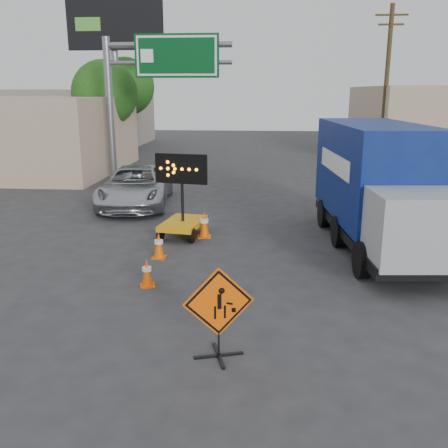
# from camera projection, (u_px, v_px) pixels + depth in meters

# --- Properties ---
(ground) EXTENTS (100.00, 100.00, 0.00)m
(ground) POSITION_uv_depth(u_px,v_px,m) (182.00, 389.00, 7.46)
(ground) COLOR #2D2D30
(ground) RESTS_ON ground
(curb_right) EXTENTS (0.40, 60.00, 0.12)m
(curb_right) POSITION_uv_depth(u_px,v_px,m) (406.00, 194.00, 21.30)
(curb_right) COLOR gray
(curb_right) RESTS_ON ground
(storefront_left_far) EXTENTS (12.00, 10.00, 4.40)m
(storefront_left_far) POSITION_uv_depth(u_px,v_px,m) (69.00, 117.00, 40.83)
(storefront_left_far) COLOR gray
(storefront_left_far) RESTS_ON ground
(building_right_far) EXTENTS (10.00, 14.00, 4.60)m
(building_right_far) POSITION_uv_depth(u_px,v_px,m) (437.00, 121.00, 34.69)
(building_right_far) COLOR tan
(building_right_far) RESTS_ON ground
(highway_gantry) EXTENTS (6.18, 0.38, 6.90)m
(highway_gantry) POSITION_uv_depth(u_px,v_px,m) (150.00, 74.00, 23.79)
(highway_gantry) COLOR slate
(highway_gantry) RESTS_ON ground
(billboard) EXTENTS (6.10, 0.54, 9.85)m
(billboard) POSITION_uv_depth(u_px,v_px,m) (116.00, 40.00, 31.13)
(billboard) COLOR slate
(billboard) RESTS_ON ground
(utility_pole_far) EXTENTS (1.80, 0.26, 9.00)m
(utility_pole_far) POSITION_uv_depth(u_px,v_px,m) (386.00, 84.00, 28.70)
(utility_pole_far) COLOR #4D3C21
(utility_pole_far) RESTS_ON ground
(tree_left_near) EXTENTS (3.71, 3.71, 6.03)m
(tree_left_near) POSITION_uv_depth(u_px,v_px,m) (105.00, 93.00, 28.20)
(tree_left_near) COLOR #4D3C21
(tree_left_near) RESTS_ON ground
(tree_left_far) EXTENTS (4.10, 4.10, 6.66)m
(tree_left_far) POSITION_uv_depth(u_px,v_px,m) (126.00, 87.00, 35.87)
(tree_left_far) COLOR #4D3C21
(tree_left_far) RESTS_ON ground
(construction_sign) EXTENTS (1.15, 0.83, 1.58)m
(construction_sign) POSITION_uv_depth(u_px,v_px,m) (219.00, 310.00, 8.16)
(construction_sign) COLOR black
(construction_sign) RESTS_ON ground
(arrow_board) EXTENTS (1.59, 1.93, 2.53)m
(arrow_board) POSITION_uv_depth(u_px,v_px,m) (183.00, 218.00, 15.18)
(arrow_board) COLOR orange
(arrow_board) RESTS_ON ground
(pickup_truck) EXTENTS (3.00, 5.60, 1.50)m
(pickup_truck) POSITION_uv_depth(u_px,v_px,m) (136.00, 186.00, 19.24)
(pickup_truck) COLOR #B8BABF
(pickup_truck) RESTS_ON ground
(box_truck) EXTENTS (2.78, 7.39, 3.44)m
(box_truck) POSITION_uv_depth(u_px,v_px,m) (378.00, 193.00, 13.88)
(box_truck) COLOR black
(box_truck) RESTS_ON ground
(cone_a) EXTENTS (0.42, 0.42, 0.66)m
(cone_a) POSITION_uv_depth(u_px,v_px,m) (147.00, 273.00, 11.31)
(cone_a) COLOR #FF5A05
(cone_a) RESTS_ON ground
(cone_b) EXTENTS (0.36, 0.36, 0.71)m
(cone_b) POSITION_uv_depth(u_px,v_px,m) (159.00, 245.00, 13.22)
(cone_b) COLOR #FF5A05
(cone_b) RESTS_ON ground
(cone_c) EXTENTS (0.45, 0.45, 0.81)m
(cone_c) POSITION_uv_depth(u_px,v_px,m) (204.00, 224.00, 15.11)
(cone_c) COLOR #FF5A05
(cone_c) RESTS_ON ground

